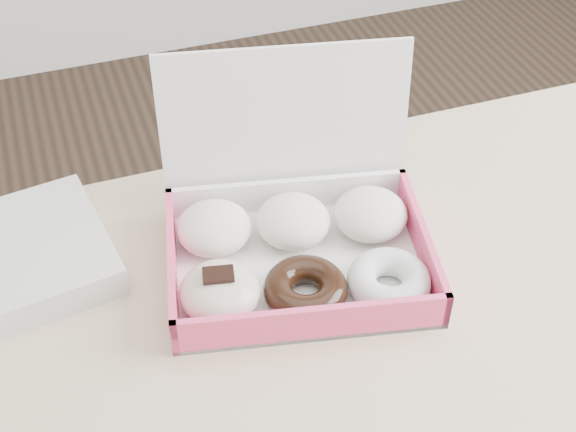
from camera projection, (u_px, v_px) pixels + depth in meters
name	position (u px, v px, depth m)	size (l,w,h in m)	color
table	(409.00, 389.00, 0.94)	(1.20, 0.80, 0.75)	tan
donut_box	(294.00, 238.00, 0.96)	(0.35, 0.32, 0.23)	white
newspapers	(2.00, 264.00, 0.95)	(0.25, 0.20, 0.04)	white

